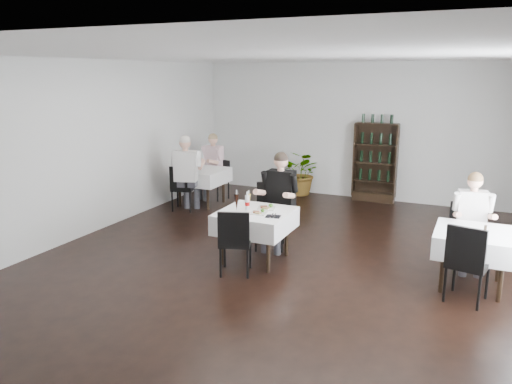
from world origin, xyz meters
TOP-DOWN VIEW (x-y plane):
  - room_shell at (0.00, 0.00)m, footprint 9.00×9.00m
  - wine_shelf at (0.60, 4.31)m, footprint 0.90×0.28m
  - main_table at (-0.30, 0.00)m, footprint 1.03×1.03m
  - left_table at (-2.70, 2.50)m, footprint 0.98×0.98m
  - right_table at (2.70, 0.30)m, footprint 0.98×0.98m
  - potted_tree at (-1.02, 4.20)m, footprint 1.08×0.99m
  - main_chair_far at (-0.34, 0.67)m, footprint 0.60×0.60m
  - main_chair_near at (-0.32, -0.64)m, footprint 0.55×0.55m
  - left_chair_far at (-2.60, 3.12)m, footprint 0.50×0.50m
  - left_chair_near at (-2.80, 1.89)m, footprint 0.53×0.54m
  - right_chair_far at (2.60, 0.94)m, footprint 0.56×0.56m
  - right_chair_near at (2.64, -0.25)m, footprint 0.55×0.55m
  - diner_main at (-0.19, 0.66)m, footprint 0.59×0.58m
  - diner_left_far at (-2.79, 3.09)m, footprint 0.61×0.65m
  - diner_left_near at (-2.64, 1.84)m, footprint 0.66×0.71m
  - diner_right_far at (2.65, 0.93)m, footprint 0.58×0.60m
  - plate_far at (-0.20, 0.19)m, footprint 0.31×0.31m
  - plate_near at (-0.20, -0.10)m, footprint 0.25×0.25m
  - pilsner_dark at (-0.57, -0.08)m, footprint 0.07×0.07m
  - pilsner_lager at (-0.47, 0.13)m, footprint 0.06×0.06m
  - coke_bottle at (-0.44, 0.01)m, footprint 0.07×0.07m
  - napkin_cutlery at (0.05, -0.16)m, footprint 0.23×0.23m
  - pepper_mill at (2.82, 0.33)m, footprint 0.04×0.04m

SIDE VIEW (x-z plane):
  - left_chair_far at x=-2.60m, z-range 0.06..0.93m
  - potted_tree at x=-1.02m, z-range 0.00..1.03m
  - left_chair_near at x=-2.80m, z-range 0.07..1.01m
  - main_chair_near at x=-0.32m, z-range 0.07..1.02m
  - right_chair_far at x=2.60m, z-range 0.07..1.04m
  - right_chair_near at x=2.64m, z-range 0.07..1.08m
  - main_chair_far at x=-0.34m, z-range 0.07..1.12m
  - left_table at x=-2.70m, z-range 0.24..1.01m
  - right_table at x=2.70m, z-range 0.24..1.01m
  - main_table at x=-0.30m, z-range 0.24..1.01m
  - napkin_cutlery at x=0.05m, z-range 0.77..0.79m
  - plate_near at x=-0.20m, z-range 0.75..0.82m
  - plate_far at x=-0.20m, z-range 0.75..0.83m
  - pepper_mill at x=2.82m, z-range 0.77..0.86m
  - diner_right_far at x=2.65m, z-range 0.11..1.54m
  - wine_shelf at x=0.60m, z-range -0.03..1.72m
  - diner_left_far at x=-2.79m, z-range 0.12..1.58m
  - pilsner_lager at x=-0.47m, z-range 0.75..1.02m
  - coke_bottle at x=-0.44m, z-range 0.74..1.02m
  - pilsner_dark at x=-0.57m, z-range 0.74..1.06m
  - diner_main at x=-0.19m, z-range 0.13..1.69m
  - diner_left_near at x=-2.64m, z-range 0.13..1.71m
  - room_shell at x=0.00m, z-range -3.00..6.00m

